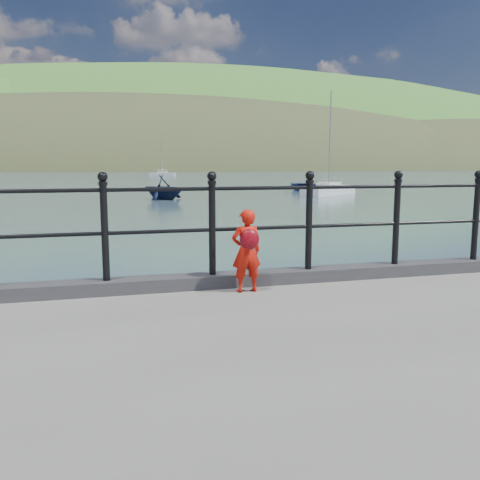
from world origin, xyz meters
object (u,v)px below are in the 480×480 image
object	(u,v)px
launch_blue	(310,185)
sailboat_near	(329,191)
child	(247,250)
sailboat_deep	(162,174)
railing	(262,216)
launch_navy	(164,187)

from	to	relation	value
launch_blue	sailboat_near	xyz separation A→B (m)	(-0.81, -5.73, -0.17)
child	sailboat_deep	distance (m)	97.49
launch_blue	railing	bearing A→B (deg)	-119.82
sailboat_near	launch_navy	bearing A→B (deg)	152.47
sailboat_deep	sailboat_near	world-z (taller)	sailboat_near
railing	sailboat_near	bearing A→B (deg)	63.72
child	launch_navy	distance (m)	29.68
launch_blue	sailboat_deep	xyz separation A→B (m)	(-6.38, 59.71, -0.16)
launch_navy	sailboat_deep	world-z (taller)	sailboat_deep
launch_blue	sailboat_near	distance (m)	5.79
railing	launch_navy	world-z (taller)	railing
railing	sailboat_near	distance (m)	34.81
launch_blue	launch_navy	xyz separation A→B (m)	(-13.96, -7.68, 0.34)
sailboat_near	railing	bearing A→B (deg)	-152.23
launch_blue	sailboat_near	size ratio (longest dim) A/B	0.60
child	railing	bearing A→B (deg)	-132.51
sailboat_near	sailboat_deep	bearing A→B (deg)	58.92
child	launch_navy	xyz separation A→B (m)	(2.53, 29.57, -0.63)
launch_blue	launch_navy	bearing A→B (deg)	-157.30
railing	launch_blue	size ratio (longest dim) A/B	3.70
sailboat_deep	sailboat_near	distance (m)	65.68
railing	sailboat_near	xyz separation A→B (m)	(15.40, 31.18, -1.48)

